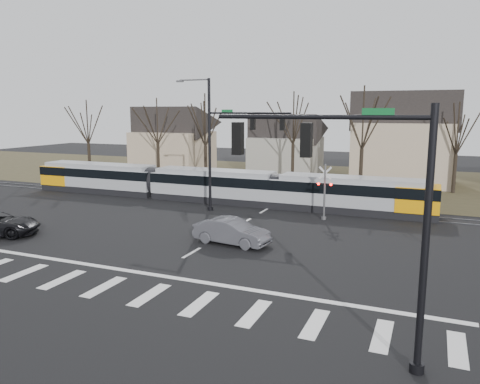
% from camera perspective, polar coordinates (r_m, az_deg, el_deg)
% --- Properties ---
extents(ground, '(140.00, 140.00, 0.00)m').
position_cam_1_polar(ground, '(24.63, -8.14, -8.64)').
color(ground, black).
extents(grass_verge, '(140.00, 28.00, 0.01)m').
position_cam_1_polar(grass_verge, '(53.96, 9.41, 1.49)').
color(grass_verge, '#38331E').
rests_on(grass_verge, ground).
extents(crosswalk, '(27.00, 2.60, 0.01)m').
position_cam_1_polar(crosswalk, '(21.50, -13.68, -11.62)').
color(crosswalk, silver).
rests_on(crosswalk, ground).
extents(stop_line, '(28.00, 0.35, 0.01)m').
position_cam_1_polar(stop_line, '(23.19, -10.44, -9.88)').
color(stop_line, silver).
rests_on(stop_line, ground).
extents(lane_dashes, '(0.18, 30.00, 0.01)m').
position_cam_1_polar(lane_dashes, '(38.77, 3.97, -1.69)').
color(lane_dashes, silver).
rests_on(lane_dashes, ground).
extents(rail_pair, '(90.00, 1.52, 0.06)m').
position_cam_1_polar(rail_pair, '(38.58, 3.88, -1.71)').
color(rail_pair, '#59595E').
rests_on(rail_pair, ground).
extents(tram, '(36.45, 2.71, 2.76)m').
position_cam_1_polar(tram, '(40.53, -3.30, 0.98)').
color(tram, gray).
rests_on(tram, ground).
extents(sedan, '(2.74, 5.01, 1.52)m').
position_cam_1_polar(sedan, '(27.63, -1.02, -4.83)').
color(sedan, '#4E4E55').
rests_on(sedan, ground).
extents(signal_pole_near_right, '(6.72, 0.44, 8.00)m').
position_cam_1_polar(signal_pole_near_right, '(14.40, 14.46, -0.93)').
color(signal_pole_near_right, black).
rests_on(signal_pole_near_right, ground).
extents(signal_pole_far, '(9.28, 0.44, 10.20)m').
position_cam_1_polar(signal_pole_far, '(35.65, -1.43, 6.55)').
color(signal_pole_far, black).
rests_on(signal_pole_far, ground).
extents(rail_crossing_signal, '(1.08, 0.36, 4.00)m').
position_cam_1_polar(rail_crossing_signal, '(34.08, 10.26, -0.23)').
color(rail_crossing_signal, '#59595B').
rests_on(rail_crossing_signal, ground).
extents(tree_row, '(59.20, 7.20, 10.00)m').
position_cam_1_polar(tree_row, '(47.19, 10.27, 6.37)').
color(tree_row, black).
rests_on(tree_row, ground).
extents(house_a, '(9.72, 8.64, 8.60)m').
position_cam_1_polar(house_a, '(62.90, -8.18, 6.79)').
color(house_a, tan).
rests_on(house_a, ground).
extents(house_b, '(8.64, 7.56, 7.65)m').
position_cam_1_polar(house_b, '(58.68, 5.64, 6.14)').
color(house_b, gray).
rests_on(house_b, ground).
extents(house_c, '(10.80, 8.64, 10.10)m').
position_cam_1_polar(house_c, '(53.17, 19.36, 6.60)').
color(house_c, tan).
rests_on(house_c, ground).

